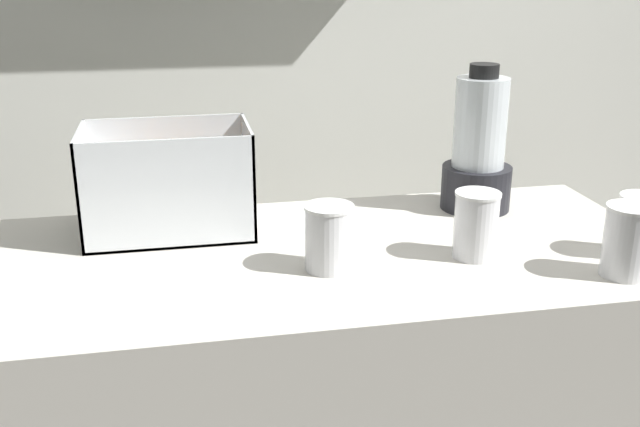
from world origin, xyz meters
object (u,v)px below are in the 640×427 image
Objects in this scene: carrot_display_bin at (171,199)px; juice_cup_pomegranate_far_left at (327,242)px; juice_cup_orange_right at (640,230)px; blender_pitcher at (478,152)px; juice_cup_orange_left at (476,229)px; juice_cup_pomegranate_middle at (627,246)px.

carrot_display_bin is 0.39m from juice_cup_pomegranate_far_left.
carrot_display_bin is 2.86× the size of juice_cup_orange_right.
blender_pitcher is 2.75× the size of juice_cup_orange_right.
juice_cup_orange_left is 0.27m from juice_cup_pomegranate_middle.
juice_cup_pomegranate_middle is 0.12m from juice_cup_orange_right.
juice_cup_pomegranate_middle is (0.12, -0.41, -0.08)m from blender_pitcher.
juice_cup_pomegranate_far_left is 0.61m from juice_cup_orange_right.
juice_cup_orange_left is 0.32m from juice_cup_orange_right.
carrot_display_bin is at bearing 160.64° from juice_cup_orange_right.
juice_cup_pomegranate_middle is at bearing -73.90° from blender_pitcher.
blender_pitcher is 2.52× the size of juice_cup_orange_left.
juice_cup_pomegranate_middle is at bearing -26.27° from carrot_display_bin.
blender_pitcher reaches higher than juice_cup_orange_right.
juice_cup_orange_left is (0.29, 0.00, 0.00)m from juice_cup_pomegranate_far_left.
blender_pitcher is at bearing 106.10° from juice_cup_pomegranate_middle.
juice_cup_orange_right is at bearing -4.60° from juice_cup_pomegranate_far_left.
juice_cup_pomegranate_middle is (0.23, -0.14, 0.00)m from juice_cup_orange_left.
juice_cup_orange_left is at bearing -112.65° from blender_pitcher.
juice_cup_orange_left is (-0.11, -0.28, -0.08)m from blender_pitcher.
blender_pitcher is at bearing 1.13° from carrot_display_bin.
juice_cup_orange_right is (0.32, -0.05, -0.01)m from juice_cup_orange_left.
juice_cup_orange_right is (0.08, 0.09, -0.01)m from juice_cup_pomegranate_middle.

